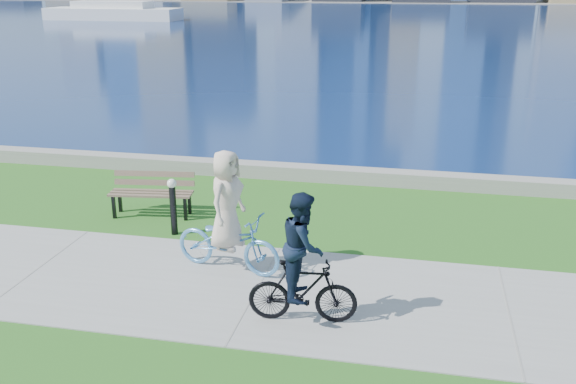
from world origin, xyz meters
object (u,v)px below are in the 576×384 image
park_bench (152,190)px  bollard_lamp (173,203)px  cyclist_woman (228,227)px  cyclist_man (303,269)px

park_bench → bollard_lamp: bearing=-55.8°
bollard_lamp → cyclist_woman: bearing=-41.5°
bollard_lamp → cyclist_man: size_ratio=0.57×
park_bench → cyclist_woman: (2.42, -2.35, 0.26)m
bollard_lamp → cyclist_woman: cyclist_woman is taller
park_bench → bollard_lamp: (0.86, -0.97, 0.11)m
park_bench → cyclist_woman: cyclist_woman is taller
bollard_lamp → cyclist_man: (3.17, -2.86, 0.21)m
cyclist_man → cyclist_woman: bearing=41.3°
cyclist_man → bollard_lamp: bearing=41.9°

